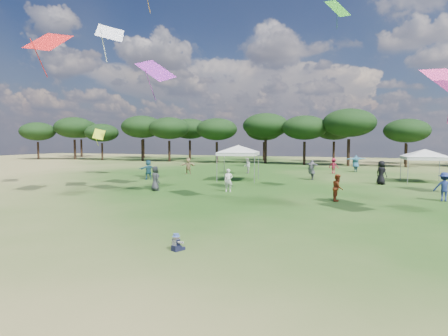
% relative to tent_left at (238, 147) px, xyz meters
% --- Properties ---
extents(ground, '(140.00, 140.00, 0.00)m').
position_rel_tent_left_xyz_m(ground, '(4.86, -22.00, -2.88)').
color(ground, '#264D17').
rests_on(ground, ground).
extents(tree_line, '(108.78, 17.63, 7.77)m').
position_rel_tent_left_xyz_m(tree_line, '(7.25, 25.41, 2.55)').
color(tree_line, black).
rests_on(tree_line, ground).
extents(tent_left, '(6.49, 6.49, 3.30)m').
position_rel_tent_left_xyz_m(tent_left, '(0.00, 0.00, 0.00)').
color(tent_left, gray).
rests_on(tent_left, ground).
extents(tent_right, '(6.39, 6.39, 3.00)m').
position_rel_tent_left_xyz_m(tent_right, '(14.56, 4.06, -0.30)').
color(tent_right, gray).
rests_on(tent_right, ground).
extents(toddler, '(0.41, 0.45, 0.54)m').
position_rel_tent_left_xyz_m(toddler, '(4.42, -19.80, -2.63)').
color(toddler, black).
rests_on(toddler, ground).
extents(festival_crowd, '(29.30, 22.02, 1.85)m').
position_rel_tent_left_xyz_m(festival_crowd, '(5.29, 2.57, -2.03)').
color(festival_crowd, beige).
rests_on(festival_crowd, ground).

